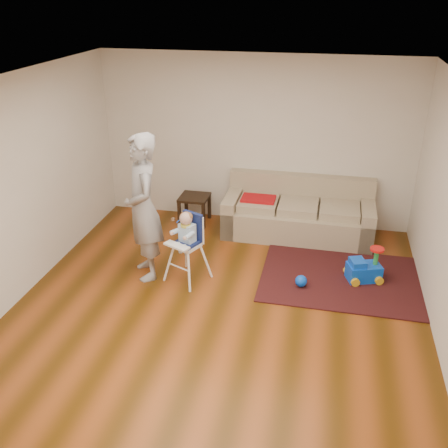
% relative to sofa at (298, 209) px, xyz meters
% --- Properties ---
extents(ground, '(5.50, 5.50, 0.00)m').
position_rel_sofa_xyz_m(ground, '(-0.77, -2.30, -0.44)').
color(ground, '#492A07').
rests_on(ground, ground).
extents(room_envelope, '(5.04, 5.52, 2.72)m').
position_rel_sofa_xyz_m(room_envelope, '(-0.77, -1.77, 1.43)').
color(room_envelope, beige).
rests_on(room_envelope, ground).
extents(sofa, '(2.30, 0.95, 0.89)m').
position_rel_sofa_xyz_m(sofa, '(0.00, 0.00, 0.00)').
color(sofa, tan).
rests_on(sofa, ground).
extents(side_table, '(0.47, 0.47, 0.47)m').
position_rel_sofa_xyz_m(side_table, '(-1.71, 0.11, -0.21)').
color(side_table, black).
rests_on(side_table, ground).
extents(area_rug, '(2.11, 1.58, 0.02)m').
position_rel_sofa_xyz_m(area_rug, '(0.69, -1.21, -0.43)').
color(area_rug, '#331013').
rests_on(area_rug, ground).
extents(ride_on_toy, '(0.51, 0.43, 0.47)m').
position_rel_sofa_xyz_m(ride_on_toy, '(0.99, -1.18, -0.19)').
color(ride_on_toy, blue).
rests_on(ride_on_toy, area_rug).
extents(toy_ball, '(0.16, 0.16, 0.16)m').
position_rel_sofa_xyz_m(toy_ball, '(0.18, -1.53, -0.35)').
color(toy_ball, blue).
rests_on(toy_ball, area_rug).
extents(high_chair, '(0.61, 0.61, 0.99)m').
position_rel_sofa_xyz_m(high_chair, '(-1.33, -1.64, 0.03)').
color(high_chair, white).
rests_on(high_chair, ground).
extents(adult, '(0.77, 0.86, 1.97)m').
position_rel_sofa_xyz_m(adult, '(-1.90, -1.63, 0.54)').
color(adult, gray).
rests_on(adult, ground).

